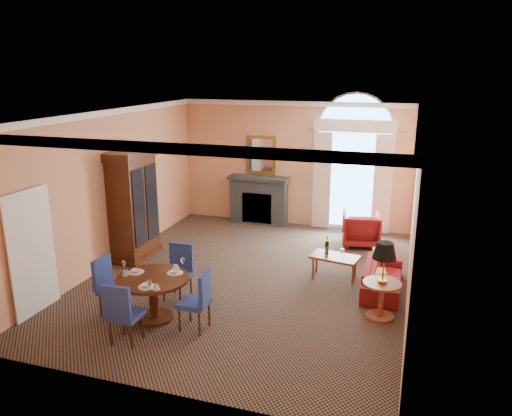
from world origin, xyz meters
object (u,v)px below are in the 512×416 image
(coffee_table, at_px, (334,257))
(side_table, at_px, (383,271))
(sofa, at_px, (383,277))
(armchair, at_px, (361,229))
(armoire, at_px, (133,207))
(dining_table, at_px, (153,289))

(coffee_table, xyz_separation_m, side_table, (1.00, -1.38, 0.39))
(sofa, bearing_deg, armchair, 15.96)
(sofa, distance_m, armchair, 2.43)
(side_table, bearing_deg, armoire, 167.11)
(dining_table, bearing_deg, coffee_table, 45.53)
(sofa, height_order, coffee_table, coffee_table)
(armchair, height_order, coffee_table, coffee_table)
(dining_table, distance_m, armchair, 5.45)
(armchair, bearing_deg, armoire, 16.13)
(sofa, bearing_deg, side_table, -177.35)
(armoire, distance_m, dining_table, 3.06)
(armoire, height_order, side_table, armoire)
(dining_table, xyz_separation_m, side_table, (3.53, 1.19, 0.28))
(armoire, distance_m, armchair, 5.18)
(armoire, distance_m, side_table, 5.47)
(coffee_table, bearing_deg, dining_table, -124.11)
(dining_table, xyz_separation_m, armchair, (2.81, 4.66, -0.16))
(sofa, bearing_deg, dining_table, 123.89)
(dining_table, xyz_separation_m, sofa, (3.48, 2.33, -0.30))
(armoire, bearing_deg, side_table, -12.89)
(armoire, height_order, dining_table, armoire)
(armchair, bearing_deg, sofa, 95.94)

